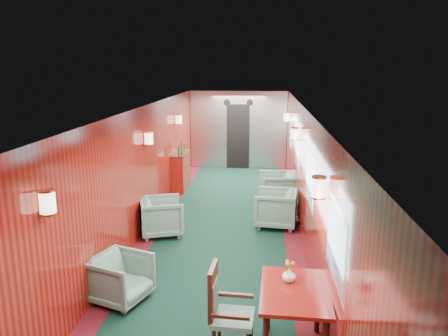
# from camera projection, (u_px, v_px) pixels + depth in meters

# --- Properties ---
(room) EXTENTS (12.00, 12.10, 2.40)m
(room) POSITION_uv_depth(u_px,v_px,m) (219.00, 153.00, 7.71)
(room) COLOR black
(room) RESTS_ON ground
(bulkhead) EXTENTS (2.98, 0.17, 2.39)m
(bulkhead) POSITION_uv_depth(u_px,v_px,m) (238.00, 130.00, 13.55)
(bulkhead) COLOR silver
(bulkhead) RESTS_ON ground
(windows_right) EXTENTS (0.02, 8.60, 0.80)m
(windows_right) POSITION_uv_depth(u_px,v_px,m) (303.00, 162.00, 7.87)
(windows_right) COLOR #B1B4B8
(windows_right) RESTS_ON ground
(wall_sconces) EXTENTS (2.97, 7.97, 0.25)m
(wall_sconces) POSITION_uv_depth(u_px,v_px,m) (222.00, 139.00, 8.23)
(wall_sconces) COLOR #FFEEC6
(wall_sconces) RESTS_ON ground
(dining_table) EXTENTS (0.78, 1.08, 0.79)m
(dining_table) POSITION_uv_depth(u_px,v_px,m) (295.00, 300.00, 4.73)
(dining_table) COLOR maroon
(dining_table) RESTS_ON ground
(side_chair) EXTENTS (0.49, 0.52, 1.05)m
(side_chair) POSITION_uv_depth(u_px,v_px,m) (224.00, 307.00, 4.77)
(side_chair) COLOR #224F46
(side_chair) RESTS_ON ground
(credenza) EXTENTS (0.34, 1.08, 1.24)m
(credenza) POSITION_uv_depth(u_px,v_px,m) (181.00, 171.00, 11.31)
(credenza) COLOR maroon
(credenza) RESTS_ON ground
(flower_vase) EXTENTS (0.18, 0.18, 0.16)m
(flower_vase) POSITION_uv_depth(u_px,v_px,m) (289.00, 275.00, 4.86)
(flower_vase) COLOR silver
(flower_vase) RESTS_ON dining_table
(armchair_left_near) EXTENTS (0.91, 0.90, 0.65)m
(armchair_left_near) POSITION_uv_depth(u_px,v_px,m) (121.00, 278.00, 5.92)
(armchair_left_near) COLOR #224F46
(armchair_left_near) RESTS_ON ground
(armchair_left_far) EXTENTS (0.99, 0.97, 0.71)m
(armchair_left_far) POSITION_uv_depth(u_px,v_px,m) (162.00, 217.00, 8.26)
(armchair_left_far) COLOR #224F46
(armchair_left_far) RESTS_ON ground
(armchair_right_near) EXTENTS (0.89, 0.87, 0.74)m
(armchair_right_near) POSITION_uv_depth(u_px,v_px,m) (275.00, 208.00, 8.70)
(armchair_right_near) COLOR #224F46
(armchair_right_near) RESTS_ON ground
(armchair_right_far) EXTENTS (0.88, 0.86, 0.75)m
(armchair_right_far) POSITION_uv_depth(u_px,v_px,m) (277.00, 188.00, 10.10)
(armchair_right_far) COLOR #224F46
(armchair_right_far) RESTS_ON ground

